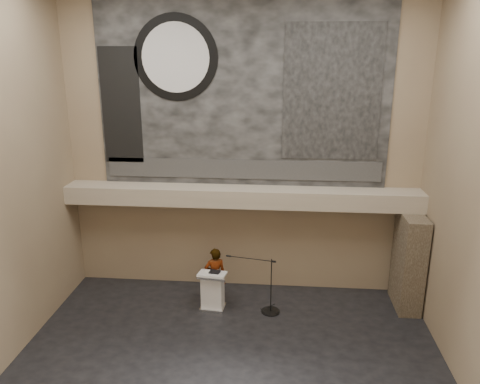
{
  "coord_description": "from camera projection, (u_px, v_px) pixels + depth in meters",
  "views": [
    {
      "loc": [
        1.05,
        -8.9,
        6.92
      ],
      "look_at": [
        0.0,
        3.2,
        3.2
      ],
      "focal_mm": 35.0,
      "sensor_mm": 36.0,
      "label": 1
    }
  ],
  "objects": [
    {
      "name": "sprinkler_left",
      "position": [
        185.0,
        205.0,
        13.33
      ],
      "size": [
        0.04,
        0.04,
        0.06
      ],
      "primitive_type": "cylinder",
      "color": "#B2893D",
      "rests_on": "soffit"
    },
    {
      "name": "wall_front",
      "position": [
        187.0,
        284.0,
        5.54
      ],
      "size": [
        10.0,
        0.02,
        8.5
      ],
      "primitive_type": "cube",
      "color": "#806A51",
      "rests_on": "floor"
    },
    {
      "name": "soffit",
      "position": [
        241.0,
        196.0,
        13.16
      ],
      "size": [
        10.0,
        0.8,
        0.5
      ],
      "primitive_type": "cube",
      "color": "gray",
      "rests_on": "wall_back"
    },
    {
      "name": "banner_clock_rim",
      "position": [
        176.0,
        58.0,
        12.53
      ],
      "size": [
        2.3,
        0.02,
        2.3
      ],
      "primitive_type": "cylinder",
      "rotation": [
        1.57,
        0.0,
        0.0
      ],
      "color": "black",
      "rests_on": "banner"
    },
    {
      "name": "floor",
      "position": [
        228.0,
        368.0,
        10.59
      ],
      "size": [
        10.0,
        10.0,
        0.0
      ],
      "primitive_type": "plane",
      "color": "black",
      "rests_on": "ground"
    },
    {
      "name": "banner_building_print",
      "position": [
        332.0,
        93.0,
        12.44
      ],
      "size": [
        2.6,
        0.02,
        3.6
      ],
      "primitive_type": "cube",
      "color": "black",
      "rests_on": "banner"
    },
    {
      "name": "stone_pier",
      "position": [
        409.0,
        261.0,
        12.81
      ],
      "size": [
        0.6,
        1.4,
        2.7
      ],
      "primitive_type": "cube",
      "color": "#3F3426",
      "rests_on": "floor"
    },
    {
      "name": "banner_text_strip",
      "position": [
        242.0,
        169.0,
        13.27
      ],
      "size": [
        7.76,
        0.02,
        0.55
      ],
      "primitive_type": "cube",
      "color": "#2D2D2D",
      "rests_on": "banner"
    },
    {
      "name": "banner",
      "position": [
        242.0,
        96.0,
        12.71
      ],
      "size": [
        8.0,
        0.05,
        5.0
      ],
      "primitive_type": "cube",
      "color": "black",
      "rests_on": "wall_back"
    },
    {
      "name": "speaker_person",
      "position": [
        215.0,
        275.0,
        13.16
      ],
      "size": [
        0.69,
        0.56,
        1.64
      ],
      "primitive_type": "imported",
      "rotation": [
        0.0,
        0.0,
        3.45
      ],
      "color": "silver",
      "rests_on": "floor"
    },
    {
      "name": "lectern",
      "position": [
        213.0,
        291.0,
        12.86
      ],
      "size": [
        0.79,
        0.6,
        1.14
      ],
      "rotation": [
        0.0,
        0.0,
        -0.1
      ],
      "color": "silver",
      "rests_on": "floor"
    },
    {
      "name": "binder",
      "position": [
        215.0,
        272.0,
        12.7
      ],
      "size": [
        0.32,
        0.28,
        0.04
      ],
      "primitive_type": "cube",
      "rotation": [
        0.0,
        0.0,
        -0.19
      ],
      "color": "black",
      "rests_on": "lectern"
    },
    {
      "name": "sprinkler_right",
      "position": [
        309.0,
        208.0,
        13.04
      ],
      "size": [
        0.04,
        0.04,
        0.06
      ],
      "primitive_type": "cylinder",
      "color": "#B2893D",
      "rests_on": "soffit"
    },
    {
      "name": "banner_clock_face",
      "position": [
        175.0,
        58.0,
        12.51
      ],
      "size": [
        1.84,
        0.02,
        1.84
      ],
      "primitive_type": "cylinder",
      "rotation": [
        1.57,
        0.0,
        0.0
      ],
      "color": "silver",
      "rests_on": "banner"
    },
    {
      "name": "papers",
      "position": [
        208.0,
        273.0,
        12.69
      ],
      "size": [
        0.23,
        0.31,
        0.0
      ],
      "primitive_type": "cube",
      "rotation": [
        0.0,
        0.0,
        0.07
      ],
      "color": "silver",
      "rests_on": "lectern"
    },
    {
      "name": "banner_brick_print",
      "position": [
        121.0,
        106.0,
        13.04
      ],
      "size": [
        1.1,
        0.02,
        3.2
      ],
      "primitive_type": "cube",
      "color": "black",
      "rests_on": "banner"
    },
    {
      "name": "wall_back",
      "position": [
        242.0,
        148.0,
        13.16
      ],
      "size": [
        10.0,
        0.02,
        8.5
      ],
      "primitive_type": "cube",
      "color": "#806A51",
      "rests_on": "floor"
    },
    {
      "name": "mic_stand",
      "position": [
        269.0,
        304.0,
        12.8
      ],
      "size": [
        1.5,
        0.52,
        1.59
      ],
      "rotation": [
        0.0,
        0.0,
        -0.19
      ],
      "color": "black",
      "rests_on": "floor"
    }
  ]
}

